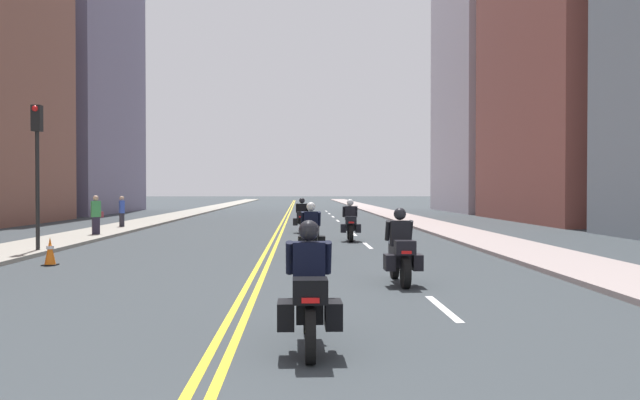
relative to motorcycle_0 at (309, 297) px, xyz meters
name	(u,v)px	position (x,y,z in m)	size (l,w,h in m)	color
ground_plane	(288,215)	(-1.08, 42.70, -0.65)	(264.00, 264.00, 0.00)	#32383C
sidewalk_left	(184,214)	(-9.06, 42.70, -0.59)	(2.60, 144.00, 0.12)	gray
sidewalk_right	(390,214)	(6.90, 42.70, -0.59)	(2.60, 144.00, 0.12)	gray
centreline_yellow_inner	(286,215)	(-1.20, 42.70, -0.65)	(0.12, 132.00, 0.01)	yellow
centreline_yellow_outer	(289,215)	(-0.96, 42.70, -0.65)	(0.12, 132.00, 0.01)	yellow
lane_dashes_white	(349,230)	(2.26, 23.70, -0.65)	(0.14, 56.40, 0.01)	silver
building_right_1	(582,20)	(17.32, 31.81, 11.79)	(8.81, 16.37, 24.88)	brown
building_left_2	(73,30)	(-19.07, 47.22, 14.66)	(7.99, 17.34, 30.63)	slate
building_right_2	(487,70)	(16.44, 49.38, 11.85)	(7.05, 14.73, 25.02)	#B7A9B5
motorcycle_0	(309,297)	(0.00, 0.00, 0.00)	(0.76, 2.22, 1.59)	black
motorcycle_1	(401,253)	(1.98, 5.48, -0.01)	(0.76, 2.08, 1.59)	black
motorcycle_2	(311,235)	(0.21, 10.72, 0.00)	(0.77, 2.18, 1.61)	black
motorcycle_3	(350,224)	(1.81, 16.85, -0.01)	(0.77, 2.21, 1.60)	black
motorcycle_4	(302,218)	(-0.02, 21.69, 0.00)	(0.78, 2.18, 1.59)	black
traffic_cone_0	(50,251)	(-6.60, 9.07, -0.29)	(0.35, 0.35, 0.74)	black
traffic_light_near	(37,150)	(-8.16, 12.19, 2.51)	(0.28, 0.38, 4.55)	black
pedestrian_1	(96,216)	(-8.52, 19.10, 0.24)	(0.49, 0.38, 1.72)	#2A2436
pedestrian_2	(122,212)	(-8.98, 24.66, 0.20)	(0.35, 0.50, 1.65)	#292833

